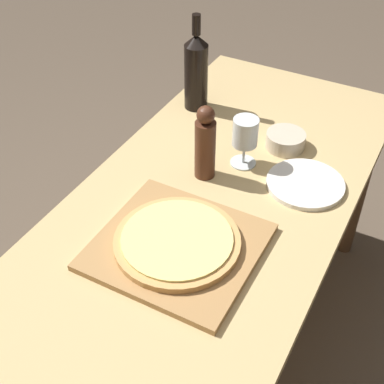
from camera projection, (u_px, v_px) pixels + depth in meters
ground_plane at (193, 372)px, 1.87m from camera, size 12.00×12.00×0.00m
dining_table at (193, 246)px, 1.46m from camera, size 0.71×1.79×0.73m
cutting_board at (177, 247)px, 1.32m from camera, size 0.39×0.37×0.02m
pizza at (177, 241)px, 1.31m from camera, size 0.31×0.31×0.02m
wine_bottle at (196, 71)px, 1.75m from camera, size 0.08×0.08×0.32m
pepper_mill at (205, 144)px, 1.48m from camera, size 0.06×0.06×0.23m
wine_glass at (245, 134)px, 1.52m from camera, size 0.08×0.08×0.15m
small_bowl at (285, 140)px, 1.64m from camera, size 0.12×0.12×0.05m
dinner_plate at (305, 184)px, 1.51m from camera, size 0.22×0.22×0.01m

